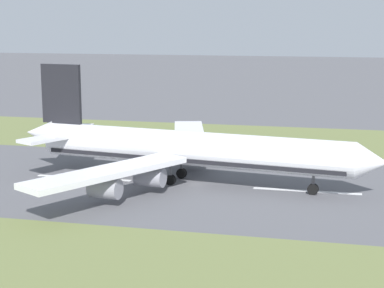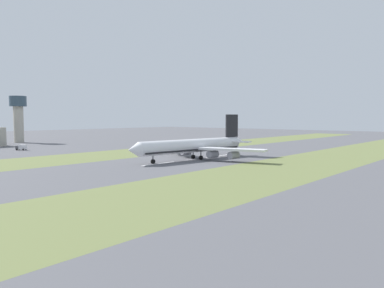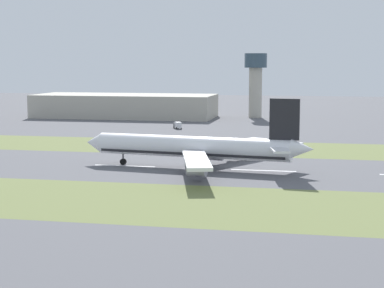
# 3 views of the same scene
# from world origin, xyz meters

# --- Properties ---
(ground_plane) EXTENTS (800.00, 800.00, 0.00)m
(ground_plane) POSITION_xyz_m (0.00, 0.00, 0.00)
(ground_plane) COLOR #56565B
(grass_median_west) EXTENTS (40.00, 600.00, 0.01)m
(grass_median_west) POSITION_xyz_m (-45.00, 0.00, 0.00)
(grass_median_west) COLOR olive
(grass_median_west) RESTS_ON ground
(grass_median_east) EXTENTS (40.00, 600.00, 0.01)m
(grass_median_east) POSITION_xyz_m (45.00, 0.00, 0.00)
(grass_median_east) COLOR olive
(grass_median_east) RESTS_ON ground
(centreline_dash_near) EXTENTS (1.20, 18.00, 0.01)m
(centreline_dash_near) POSITION_xyz_m (0.00, -60.78, 0.01)
(centreline_dash_near) COLOR silver
(centreline_dash_near) RESTS_ON ground
(centreline_dash_mid) EXTENTS (1.20, 18.00, 0.01)m
(centreline_dash_mid) POSITION_xyz_m (0.00, -20.78, 0.01)
(centreline_dash_mid) COLOR silver
(centreline_dash_mid) RESTS_ON ground
(centreline_dash_far) EXTENTS (1.20, 18.00, 0.01)m
(centreline_dash_far) POSITION_xyz_m (0.00, 19.22, 0.01)
(centreline_dash_far) COLOR silver
(centreline_dash_far) RESTS_ON ground
(airplane_main_jet) EXTENTS (63.57, 67.14, 20.20)m
(airplane_main_jet) POSITION_xyz_m (-1.15, -2.67, 6.02)
(airplane_main_jet) COLOR white
(airplane_main_jet) RESTS_ON ground
(control_tower) EXTENTS (12.00, 12.00, 34.39)m
(control_tower) POSITION_xyz_m (169.23, -1.20, 21.20)
(control_tower) COLOR #B2AD9E
(control_tower) RESTS_ON ground
(service_truck) EXTENTS (6.32, 4.81, 3.10)m
(service_truck) POSITION_xyz_m (104.24, 27.03, 1.67)
(service_truck) COLOR #4C4C51
(service_truck) RESTS_ON ground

